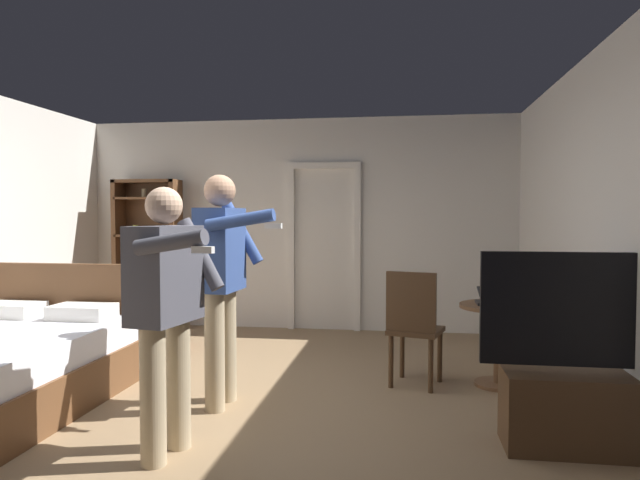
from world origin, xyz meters
name	(u,v)px	position (x,y,z in m)	size (l,w,h in m)	color
ground_plane	(217,412)	(0.00, 0.00, 0.00)	(6.95, 6.95, 0.00)	#997A56
wall_back	(298,224)	(0.00, 3.22, 1.34)	(5.73, 0.12, 2.69)	silver
wall_right	(626,233)	(2.81, 0.00, 1.34)	(0.12, 6.56, 2.69)	silver
doorway_frame	(324,234)	(0.36, 3.14, 1.22)	(0.93, 0.08, 2.13)	white
bookshelf	(149,248)	(-1.94, 2.99, 1.03)	(0.84, 0.32, 1.92)	brown
tv_flatscreen	(580,390)	(2.45, -0.31, 0.38)	(1.21, 0.40, 1.24)	#4C331E
side_table	(499,331)	(2.17, 0.99, 0.47)	(0.66, 0.66, 0.70)	brown
laptop	(496,299)	(2.14, 0.95, 0.75)	(0.32, 0.33, 0.16)	black
bottle_on_table	(518,293)	(2.31, 0.91, 0.82)	(0.06, 0.06, 0.27)	#23332C
wooden_chair	(414,323)	(1.45, 0.85, 0.54)	(0.52, 0.52, 0.99)	#4C331E
person_blue_shirt	(167,301)	(-0.04, -0.77, 0.95)	(0.60, 0.70, 1.63)	tan
person_striped_shirt	(222,272)	(-0.01, 0.16, 1.03)	(0.69, 0.62, 1.77)	tan
suitcase_dark	(157,325)	(-1.35, 1.93, 0.24)	(0.51, 0.33, 0.48)	#4C1919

